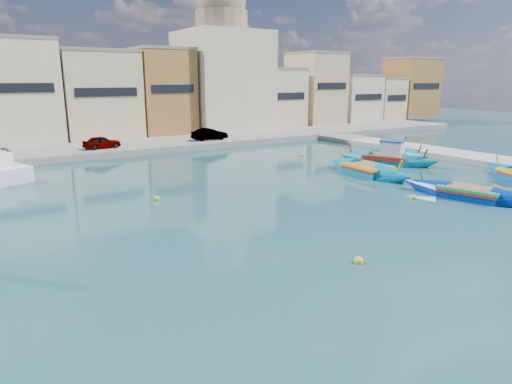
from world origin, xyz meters
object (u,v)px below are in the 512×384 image
object	(u,v)px
church_block	(222,66)
luzzu_blue_south	(470,194)
luzzu_cyan_mid	(399,153)
luzzu_green	(367,171)
luzzu_blue_cabin	(386,159)

from	to	relation	value
church_block	luzzu_blue_south	bearing A→B (deg)	-96.09
church_block	luzzu_cyan_mid	size ratio (longest dim) A/B	2.33
luzzu_cyan_mid	luzzu_green	world-z (taller)	luzzu_green
luzzu_cyan_mid	luzzu_blue_south	world-z (taller)	luzzu_blue_south
luzzu_cyan_mid	luzzu_green	bearing A→B (deg)	-152.40
luzzu_blue_cabin	luzzu_blue_south	distance (m)	11.40
church_block	luzzu_blue_cabin	bearing A→B (deg)	-88.83
luzzu_cyan_mid	luzzu_green	xyz separation A→B (m)	(-9.01, -4.71, 0.04)
luzzu_blue_cabin	luzzu_cyan_mid	world-z (taller)	luzzu_blue_cabin
church_block	luzzu_green	size ratio (longest dim) A/B	2.22
luzzu_blue_cabin	luzzu_cyan_mid	bearing A→B (deg)	28.43
church_block	luzzu_blue_south	world-z (taller)	church_block
luzzu_green	luzzu_blue_cabin	bearing A→B (deg)	26.77
church_block	luzzu_green	distance (m)	30.64
church_block	luzzu_green	bearing A→B (deg)	-97.80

